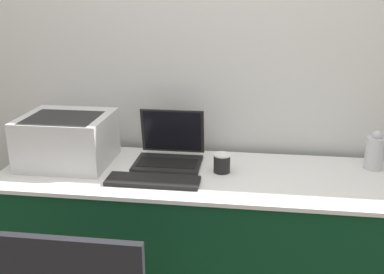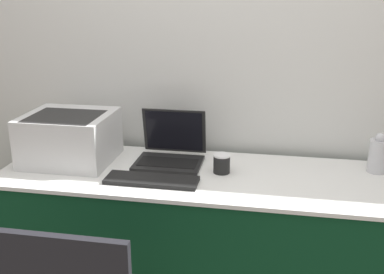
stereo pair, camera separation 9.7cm
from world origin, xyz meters
TOP-DOWN VIEW (x-y plane):
  - wall_back at (0.00, 0.74)m, footprint 8.00×0.05m
  - table at (0.00, 0.32)m, footprint 2.07×0.67m
  - printer at (-0.73, 0.37)m, footprint 0.45×0.41m
  - laptop_left at (-0.20, 0.46)m, footprint 0.35×0.31m
  - external_keyboard at (-0.22, 0.17)m, footprint 0.45×0.14m
  - coffee_cup at (0.10, 0.35)m, footprint 0.09×0.09m
  - metal_pitcher at (0.88, 0.50)m, footprint 0.10×0.10m

SIDE VIEW (x-z plane):
  - table at x=0.00m, z-range 0.00..0.74m
  - external_keyboard at x=-0.22m, z-range 0.74..0.76m
  - coffee_cup at x=0.10m, z-range 0.74..0.84m
  - laptop_left at x=-0.20m, z-range 0.67..0.93m
  - metal_pitcher at x=0.88m, z-range 0.73..0.94m
  - printer at x=-0.73m, z-range 0.75..1.01m
  - wall_back at x=0.00m, z-range 0.00..2.60m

